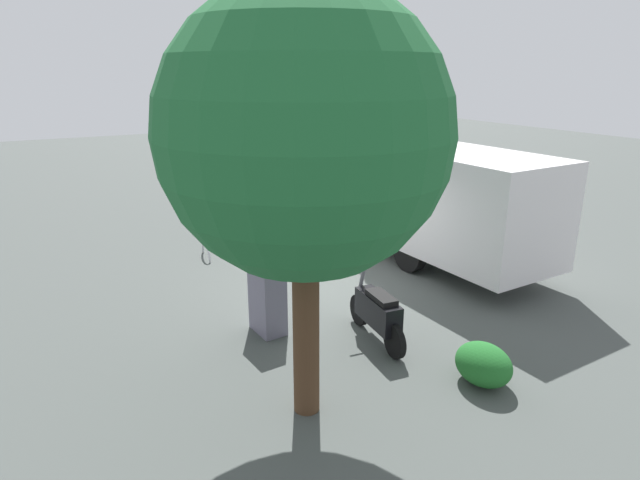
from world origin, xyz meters
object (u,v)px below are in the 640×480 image
motorcycle (377,313)px  utility_cabinet (267,300)px  box_truck_near (426,195)px  bike_rack_hoop (207,258)px  street_tree (304,135)px  stop_sign (274,188)px

motorcycle → utility_cabinet: bearing=57.0°
box_truck_near → bike_rack_hoop: 5.50m
motorcycle → street_tree: street_tree is taller
street_tree → bike_rack_hoop: street_tree is taller
stop_sign → street_tree: 5.08m
box_truck_near → stop_sign: stop_sign is taller
motorcycle → street_tree: bearing=126.7°
stop_sign → utility_cabinet: (-2.22, 1.14, -1.43)m
bike_rack_hoop → motorcycle: bearing=-166.9°
box_truck_near → stop_sign: 3.80m
box_truck_near → stop_sign: bearing=81.2°
street_tree → box_truck_near: bearing=-52.2°
stop_sign → bike_rack_hoop: size_ratio=3.56×
motorcycle → bike_rack_hoop: bearing=19.3°
street_tree → motorcycle: bearing=-59.5°
stop_sign → box_truck_near: bearing=-96.1°
motorcycle → utility_cabinet: motorcycle is taller
box_truck_near → motorcycle: size_ratio=4.52×
bike_rack_hoop → box_truck_near: bearing=-117.3°
utility_cabinet → stop_sign: bearing=-27.2°
box_truck_near → stop_sign: (0.40, 3.75, 0.48)m
motorcycle → stop_sign: 3.74m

